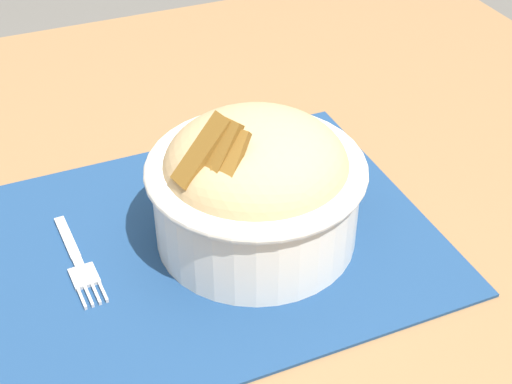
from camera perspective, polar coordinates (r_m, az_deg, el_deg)
table at (r=0.73m, az=-4.84°, el=-6.21°), size 1.13×0.95×0.71m
placemat at (r=0.67m, az=-4.30°, el=-4.02°), size 0.42×0.32×0.00m
bowl at (r=0.64m, az=-0.03°, el=0.67°), size 0.19×0.19×0.14m
fork at (r=0.66m, az=-13.55°, el=-5.36°), size 0.02×0.12×0.00m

